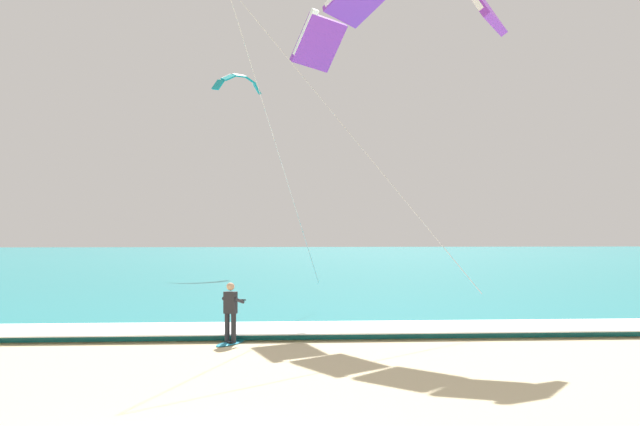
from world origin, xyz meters
name	(u,v)px	position (x,y,z in m)	size (l,w,h in m)	color
sea	(253,260)	(0.00, 72.48, 0.10)	(200.00, 120.00, 0.20)	teal
surf_foam	(226,328)	(0.00, 13.48, 0.22)	(200.00, 2.98, 0.04)	white
surfboard	(230,343)	(0.19, 11.79, 0.03)	(1.02, 1.45, 0.09)	#239EC6
kitesurfer	(231,310)	(0.20, 11.80, 0.94)	(0.67, 0.66, 1.69)	#232328
kite_primary	(395,0)	(5.57, 16.33, 11.01)	(8.63, 7.69, 11.09)	purple
kite_distant	(239,81)	(-0.71, 46.14, 13.86)	(3.56, 2.34, 1.40)	teal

